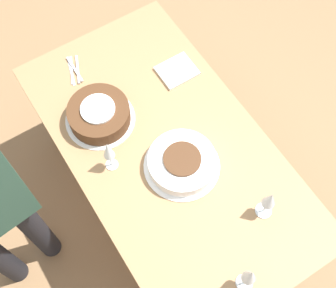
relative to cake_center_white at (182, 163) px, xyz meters
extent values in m
plane|color=#8E6B47|center=(-0.11, -0.01, -0.77)|extent=(12.00, 12.00, 0.00)
cube|color=#9E754C|center=(-0.11, -0.01, -0.05)|extent=(1.57, 0.85, 0.03)
cylinder|color=brown|center=(-0.82, -0.35, -0.42)|extent=(0.07, 0.07, 0.71)
cylinder|color=brown|center=(-0.82, 0.34, -0.42)|extent=(0.07, 0.07, 0.71)
cylinder|color=brown|center=(0.61, 0.34, -0.42)|extent=(0.07, 0.07, 0.71)
cylinder|color=white|center=(0.00, 0.00, -0.03)|extent=(0.34, 0.34, 0.01)
cylinder|color=white|center=(0.00, 0.00, 0.00)|extent=(0.30, 0.30, 0.07)
cylinder|color=#4C2D19|center=(0.00, 0.00, 0.04)|extent=(0.17, 0.17, 0.01)
cylinder|color=white|center=(-0.41, -0.19, -0.03)|extent=(0.33, 0.33, 0.01)
cylinder|color=#4C2D19|center=(-0.41, -0.19, 0.01)|extent=(0.29, 0.29, 0.09)
cylinder|color=white|center=(-0.41, -0.19, 0.06)|extent=(0.16, 0.16, 0.01)
cylinder|color=silver|center=(0.36, 0.18, -0.03)|extent=(0.07, 0.07, 0.00)
cylinder|color=silver|center=(0.36, 0.18, 0.02)|extent=(0.01, 0.01, 0.10)
cone|color=silver|center=(0.36, 0.18, 0.11)|extent=(0.06, 0.06, 0.10)
cylinder|color=silver|center=(0.56, -0.07, -0.03)|extent=(0.07, 0.07, 0.00)
cylinder|color=silver|center=(0.56, -0.07, 0.02)|extent=(0.01, 0.01, 0.10)
cone|color=silver|center=(0.56, -0.07, 0.12)|extent=(0.06, 0.06, 0.10)
cylinder|color=silver|center=(-0.17, -0.26, -0.03)|extent=(0.06, 0.06, 0.00)
cylinder|color=silver|center=(-0.17, -0.26, 0.02)|extent=(0.01, 0.01, 0.10)
cone|color=silver|center=(-0.17, -0.26, 0.12)|extent=(0.05, 0.05, 0.11)
cube|color=silver|center=(-0.72, -0.18, -0.04)|extent=(0.17, 0.06, 0.00)
cube|color=silver|center=(-0.73, -0.18, -0.03)|extent=(0.16, 0.08, 0.00)
cube|color=silver|center=(-0.71, -0.15, -0.03)|extent=(0.16, 0.08, 0.00)
cube|color=silver|center=(-0.72, -0.16, -0.03)|extent=(0.17, 0.01, 0.00)
cube|color=silver|center=(-0.44, 0.26, -0.03)|extent=(0.15, 0.18, 0.02)
cylinder|color=#232328|center=(-0.23, -0.71, -0.38)|extent=(0.11, 0.11, 0.79)
camera|label=1|loc=(0.67, -0.50, 1.88)|focal=50.00mm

